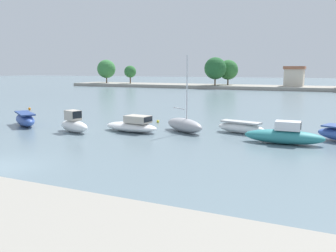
% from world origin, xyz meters
% --- Properties ---
extents(moored_boat_1, '(4.44, 3.59, 1.16)m').
position_xyz_m(moored_boat_1, '(-8.95, 10.41, 0.56)').
color(moored_boat_1, '#3856A8').
rests_on(moored_boat_1, ground).
extents(moored_boat_2, '(3.51, 2.23, 1.71)m').
position_xyz_m(moored_boat_2, '(-3.05, 9.68, 0.63)').
color(moored_boat_2, white).
rests_on(moored_boat_2, ground).
extents(moored_boat_3, '(4.84, 2.35, 1.31)m').
position_xyz_m(moored_boat_3, '(1.03, 11.73, 0.49)').
color(moored_boat_3, white).
rests_on(moored_boat_3, ground).
extents(moored_boat_4, '(4.28, 3.43, 5.92)m').
position_xyz_m(moored_boat_4, '(4.80, 13.35, 0.56)').
color(moored_boat_4, '#9E9EA3').
rests_on(moored_boat_4, ground).
extents(moored_boat_5, '(4.02, 1.98, 0.93)m').
position_xyz_m(moored_boat_5, '(8.99, 14.60, 0.44)').
color(moored_boat_5, white).
rests_on(moored_boat_5, ground).
extents(moored_boat_6, '(5.16, 1.60, 1.52)m').
position_xyz_m(moored_boat_6, '(12.48, 11.89, 0.56)').
color(moored_boat_6, teal).
rests_on(moored_boat_6, ground).
extents(mooring_buoy_2, '(0.33, 0.33, 0.33)m').
position_xyz_m(mooring_buoy_2, '(-17.70, 19.47, 0.16)').
color(mooring_buoy_2, orange).
rests_on(mooring_buoy_2, ground).
extents(mooring_buoy_3, '(0.27, 0.27, 0.27)m').
position_xyz_m(mooring_buoy_3, '(0.83, 16.74, 0.13)').
color(mooring_buoy_3, yellow).
rests_on(mooring_buoy_3, ground).
extents(distant_shoreline, '(106.41, 11.54, 7.83)m').
position_xyz_m(distant_shoreline, '(2.99, 76.79, 2.42)').
color(distant_shoreline, gray).
rests_on(distant_shoreline, ground).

